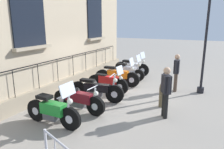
# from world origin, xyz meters

# --- Properties ---
(ground_plane) EXTENTS (60.00, 60.00, 0.00)m
(ground_plane) POSITION_xyz_m (0.00, 0.00, 0.00)
(ground_plane) COLOR gray
(building_facade) EXTENTS (0.82, 10.38, 7.01)m
(building_facade) POSITION_xyz_m (-2.36, 0.00, 3.42)
(building_facade) COLOR tan
(building_facade) RESTS_ON ground_plane
(motorcycle_green) EXTENTS (1.95, 0.71, 1.37)m
(motorcycle_green) POSITION_xyz_m (-0.24, -3.43, 0.46)
(motorcycle_green) COLOR black
(motorcycle_green) RESTS_ON ground_plane
(motorcycle_maroon) EXTENTS (2.05, 0.59, 0.96)m
(motorcycle_maroon) POSITION_xyz_m (-0.15, -2.28, 0.42)
(motorcycle_maroon) COLOR black
(motorcycle_maroon) RESTS_ON ground_plane
(motorcycle_black) EXTENTS (2.22, 0.58, 1.08)m
(motorcycle_black) POSITION_xyz_m (-0.11, -1.14, 0.43)
(motorcycle_black) COLOR black
(motorcycle_black) RESTS_ON ground_plane
(motorcycle_red) EXTENTS (1.96, 0.59, 1.21)m
(motorcycle_red) POSITION_xyz_m (-0.16, -0.01, 0.44)
(motorcycle_red) COLOR black
(motorcycle_red) RESTS_ON ground_plane
(motorcycle_orange) EXTENTS (2.22, 0.59, 1.37)m
(motorcycle_orange) POSITION_xyz_m (-0.20, 1.08, 0.45)
(motorcycle_orange) COLOR black
(motorcycle_orange) RESTS_ON ground_plane
(motorcycle_silver) EXTENTS (1.90, 0.67, 1.36)m
(motorcycle_silver) POSITION_xyz_m (-0.14, 2.26, 0.43)
(motorcycle_silver) COLOR black
(motorcycle_silver) RESTS_ON ground_plane
(motorcycle_white) EXTENTS (2.08, 0.71, 1.36)m
(motorcycle_white) POSITION_xyz_m (-0.27, 3.31, 0.46)
(motorcycle_white) COLOR black
(motorcycle_white) RESTS_ON ground_plane
(lamppost) EXTENTS (0.36, 1.06, 5.16)m
(lamppost) POSITION_xyz_m (3.48, 1.59, 3.65)
(lamppost) COLOR black
(lamppost) RESTS_ON ground_plane
(bollard) EXTENTS (0.21, 0.21, 0.88)m
(bollard) POSITION_xyz_m (2.31, -0.66, 0.44)
(bollard) COLOR brown
(bollard) RESTS_ON ground_plane
(pedestrian_standing) EXTENTS (0.37, 0.47, 1.63)m
(pedestrian_standing) POSITION_xyz_m (2.58, -1.48, 0.92)
(pedestrian_standing) COLOR black
(pedestrian_standing) RESTS_ON ground_plane
(pedestrian_walking) EXTENTS (0.24, 0.53, 1.63)m
(pedestrian_walking) POSITION_xyz_m (2.46, 1.36, 0.92)
(pedestrian_walking) COLOR #47382D
(pedestrian_walking) RESTS_ON ground_plane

